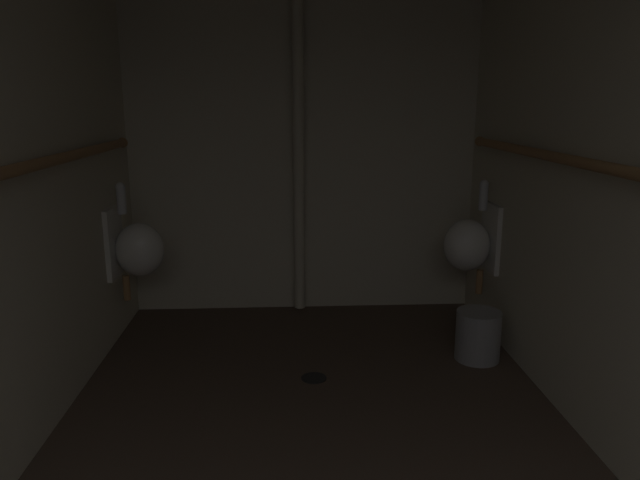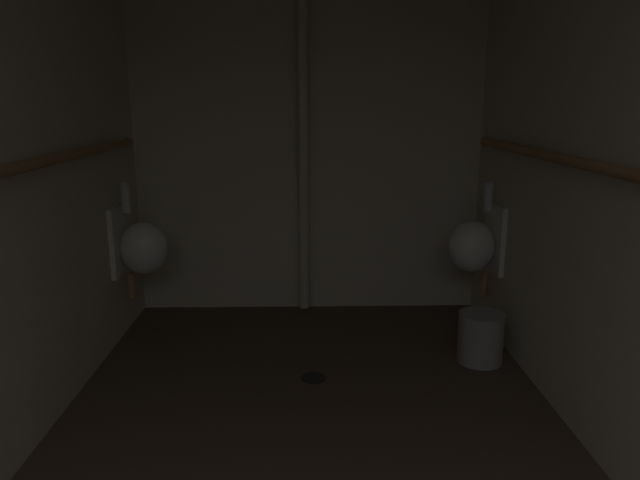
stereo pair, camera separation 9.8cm
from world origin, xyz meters
name	(u,v)px [view 1 (the left image)]	position (x,y,z in m)	size (l,w,h in m)	color
wall_back	(303,145)	(0.00, 4.11, 1.19)	(2.55, 0.06, 2.39)	beige
urinal_left_mid	(136,248)	(-1.07, 3.57, 0.59)	(0.32, 0.30, 0.76)	silver
urinal_right_mid	(470,243)	(1.07, 3.58, 0.59)	(0.32, 0.30, 0.76)	silver
supply_pipe_right	(624,172)	(1.15, 2.08, 1.23)	(0.06, 3.46, 0.06)	#9E7042
standpipe_back_wall	(298,146)	(-0.03, 4.00, 1.19)	(0.08, 0.08, 2.34)	beige
floor_drain	(314,378)	(0.02, 2.91, 0.00)	(0.14, 0.14, 0.01)	black
waste_bin	(478,335)	(1.00, 3.12, 0.15)	(0.26, 0.26, 0.30)	gray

